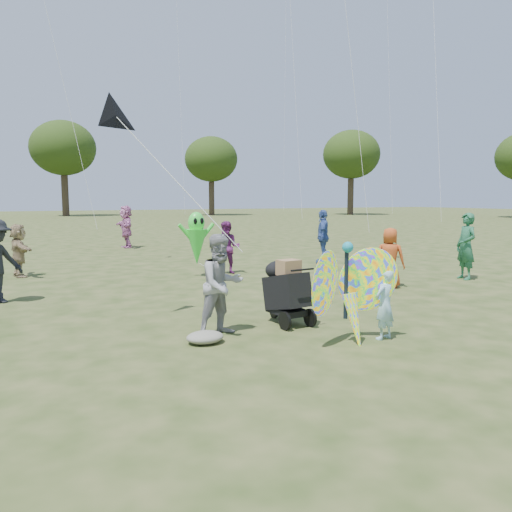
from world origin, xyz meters
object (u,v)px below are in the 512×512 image
at_px(adult_man, 222,285).
at_px(crowd_c, 323,236).
at_px(butterfly_kite, 349,293).
at_px(jogging_stroller, 286,287).
at_px(crowd_f, 466,246).
at_px(crowd_d, 19,250).
at_px(alien_kite, 197,241).
at_px(crowd_a, 390,258).
at_px(crowd_e, 228,248).
at_px(crowd_j, 126,227).
at_px(child_girl, 384,304).

relative_size(adult_man, crowd_c, 0.91).
bearing_deg(adult_man, butterfly_kite, -51.43).
bearing_deg(jogging_stroller, crowd_f, 10.58).
relative_size(crowd_d, alien_kite, 0.82).
height_order(crowd_c, crowd_f, same).
bearing_deg(crowd_a, butterfly_kite, 93.96).
distance_m(crowd_f, alien_kite, 7.02).
bearing_deg(crowd_e, crowd_j, 131.91).
bearing_deg(crowd_d, adult_man, -170.43).
distance_m(crowd_c, crowd_f, 4.60).
bearing_deg(child_girl, crowd_a, -147.39).
distance_m(child_girl, crowd_f, 6.54).
bearing_deg(crowd_d, crowd_e, -120.11).
bearing_deg(butterfly_kite, crowd_f, 28.06).
relative_size(crowd_a, crowd_f, 0.82).
height_order(crowd_f, butterfly_kite, crowd_f).
height_order(child_girl, crowd_e, crowd_e).
xyz_separation_m(adult_man, butterfly_kite, (1.48, -1.24, -0.05)).
bearing_deg(child_girl, crowd_e, -108.90).
relative_size(crowd_a, jogging_stroller, 1.30).
relative_size(adult_man, butterfly_kite, 0.90).
bearing_deg(jogging_stroller, crowd_d, 111.94).
bearing_deg(crowd_d, butterfly_kite, -164.63).
bearing_deg(crowd_j, alien_kite, -0.51).
height_order(crowd_a, crowd_j, crowd_j).
xyz_separation_m(adult_man, jogging_stroller, (1.24, 0.19, -0.17)).
bearing_deg(butterfly_kite, crowd_j, 89.66).
xyz_separation_m(butterfly_kite, alien_kite, (0.11, 6.81, 0.23)).
height_order(crowd_d, butterfly_kite, butterfly_kite).
height_order(adult_man, alien_kite, alien_kite).
bearing_deg(alien_kite, butterfly_kite, -90.94).
relative_size(adult_man, crowd_f, 0.91).
xyz_separation_m(crowd_c, crowd_f, (1.48, -4.36, -0.00)).
height_order(crowd_d, jogging_stroller, crowd_d).
bearing_deg(crowd_d, crowd_j, -42.29).
height_order(crowd_d, crowd_f, crowd_f).
xyz_separation_m(crowd_e, crowd_j, (-0.98, 8.56, 0.16)).
bearing_deg(crowd_e, alien_kite, -135.98).
relative_size(child_girl, crowd_e, 0.73).
relative_size(adult_man, crowd_a, 1.10).
height_order(crowd_f, jogging_stroller, crowd_f).
relative_size(child_girl, adult_man, 0.68).
relative_size(child_girl, crowd_c, 0.62).
bearing_deg(jogging_stroller, crowd_a, 19.72).
distance_m(child_girl, jogging_stroller, 1.72).
distance_m(crowd_a, butterfly_kite, 4.88).
distance_m(child_girl, crowd_j, 15.59).
bearing_deg(crowd_j, child_girl, 1.24).
height_order(crowd_a, alien_kite, alien_kite).
relative_size(crowd_c, crowd_f, 1.00).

